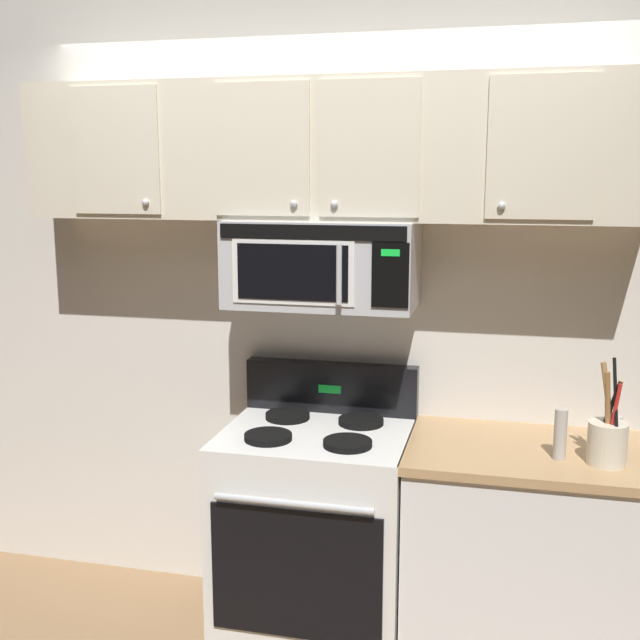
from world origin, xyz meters
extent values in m
cube|color=silver|center=(0.00, 0.79, 1.35)|extent=(5.20, 0.10, 2.70)
cube|color=white|center=(0.00, 0.42, 0.45)|extent=(0.76, 0.64, 0.90)
cube|color=black|center=(0.00, 0.09, 0.44)|extent=(0.67, 0.01, 0.52)
cylinder|color=#B7BABF|center=(0.00, 0.06, 0.74)|extent=(0.61, 0.03, 0.03)
cube|color=black|center=(0.00, 0.70, 1.01)|extent=(0.76, 0.07, 0.22)
cube|color=#19D83F|center=(0.00, 0.67, 1.01)|extent=(0.10, 0.00, 0.04)
cylinder|color=black|center=(-0.16, 0.28, 0.91)|extent=(0.19, 0.19, 0.02)
cylinder|color=black|center=(0.16, 0.28, 0.91)|extent=(0.19, 0.19, 0.02)
cylinder|color=black|center=(-0.16, 0.56, 0.91)|extent=(0.19, 0.19, 0.02)
cylinder|color=black|center=(0.16, 0.56, 0.91)|extent=(0.19, 0.19, 0.02)
cube|color=#B7BABF|center=(0.00, 0.54, 1.57)|extent=(0.76, 0.39, 0.35)
cube|color=black|center=(0.00, 0.35, 1.72)|extent=(0.73, 0.01, 0.06)
cube|color=white|center=(-0.07, 0.35, 1.56)|extent=(0.49, 0.01, 0.25)
cube|color=black|center=(-0.08, 0.34, 1.56)|extent=(0.44, 0.01, 0.22)
cube|color=black|center=(0.30, 0.35, 1.56)|extent=(0.14, 0.01, 0.25)
cube|color=#19D83F|center=(0.30, 0.34, 1.65)|extent=(0.07, 0.00, 0.03)
cylinder|color=#B7BABF|center=(0.11, 0.32, 1.56)|extent=(0.02, 0.02, 0.23)
cube|color=beige|center=(0.00, 0.57, 2.02)|extent=(2.50, 0.33, 0.55)
cube|color=beige|center=(-0.83, 0.40, 2.02)|extent=(0.38, 0.01, 0.51)
sphere|color=#B7BABF|center=(-0.70, 0.39, 1.82)|extent=(0.03, 0.03, 0.03)
cube|color=beige|center=(-0.21, 0.40, 2.02)|extent=(0.38, 0.01, 0.51)
sphere|color=#B7BABF|center=(-0.08, 0.39, 1.82)|extent=(0.03, 0.03, 0.03)
cube|color=beige|center=(0.21, 0.40, 2.02)|extent=(0.38, 0.01, 0.51)
sphere|color=#B7BABF|center=(0.08, 0.39, 1.82)|extent=(0.03, 0.03, 0.03)
cube|color=beige|center=(0.83, 0.40, 2.02)|extent=(0.38, 0.01, 0.51)
sphere|color=#B7BABF|center=(0.70, 0.39, 1.82)|extent=(0.03, 0.03, 0.03)
cube|color=silver|center=(0.84, 0.43, 0.43)|extent=(0.90, 0.62, 0.86)
cube|color=tan|center=(0.84, 0.43, 0.88)|extent=(0.93, 0.65, 0.03)
cylinder|color=beige|center=(1.11, 0.32, 0.98)|extent=(0.14, 0.14, 0.16)
cylinder|color=black|center=(1.11, 0.32, 1.10)|extent=(0.07, 0.04, 0.23)
cylinder|color=#A87A47|center=(1.10, 0.34, 1.13)|extent=(0.07, 0.04, 0.29)
cylinder|color=teal|center=(1.11, 0.35, 1.10)|extent=(0.05, 0.06, 0.23)
cylinder|color=black|center=(1.12, 0.30, 1.14)|extent=(0.03, 0.09, 0.31)
cylinder|color=tan|center=(1.11, 0.33, 1.10)|extent=(0.07, 0.05, 0.23)
cylinder|color=olive|center=(1.10, 0.31, 1.12)|extent=(0.04, 0.04, 0.27)
cylinder|color=red|center=(1.12, 0.30, 1.10)|extent=(0.04, 0.03, 0.23)
cylinder|color=white|center=(1.18, 0.62, 0.94)|extent=(0.05, 0.05, 0.08)
cylinder|color=#B7BABF|center=(1.18, 0.62, 0.98)|extent=(0.04, 0.04, 0.02)
cylinder|color=#B7B2A8|center=(0.94, 0.33, 1.00)|extent=(0.05, 0.05, 0.19)
camera|label=1|loc=(0.73, -2.53, 1.94)|focal=43.90mm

